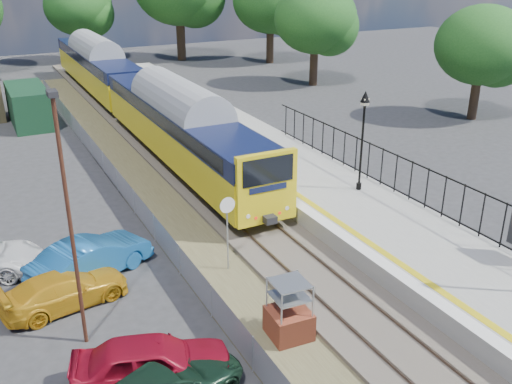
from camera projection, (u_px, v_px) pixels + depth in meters
ground at (336, 299)px, 19.56m from camera, size 120.00×120.00×0.00m
track_bed at (213, 200)px, 27.28m from camera, size 5.90×80.00×0.29m
platform at (315, 188)px, 27.72m from camera, size 5.00×70.00×0.90m
platform_edge at (278, 186)px, 26.68m from camera, size 0.90×70.00×0.01m
victorian_lamp_north at (364, 118)px, 25.06m from camera, size 0.44×0.44×4.60m
palisade_fence at (440, 194)px, 23.43m from camera, size 0.12×26.00×2.00m
wire_fence at (123, 187)px, 27.44m from camera, size 0.06×52.00×1.20m
tree_line at (92, 6)px, 52.15m from camera, size 56.80×43.80×11.88m
train at (129, 88)px, 39.63m from camera, size 2.82×40.83×3.51m
brick_plinth at (289, 311)px, 17.27m from camera, size 1.29×1.29×1.98m
speed_sign at (227, 221)px, 20.54m from camera, size 0.60×0.11×2.99m
carpark_lamp at (68, 211)px, 15.74m from camera, size 0.25×0.50×7.74m
car_red at (152, 362)px, 15.39m from camera, size 4.66×2.90×1.48m
car_blue at (91, 258)px, 20.65m from camera, size 4.85×3.31×1.51m
car_yellow at (65, 289)px, 19.00m from camera, size 4.44×2.49×1.22m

